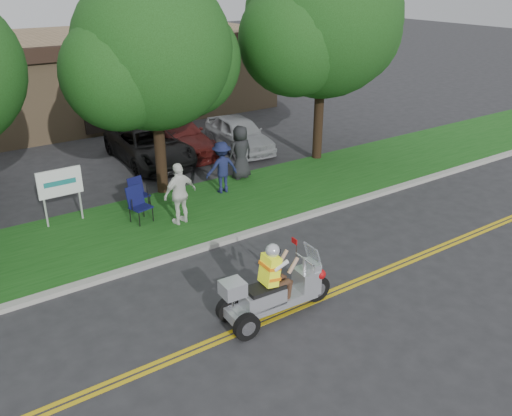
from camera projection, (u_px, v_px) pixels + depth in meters
ground at (281, 298)px, 12.37m from camera, size 120.00×120.00×0.00m
centerline_near at (297, 310)px, 11.93m from camera, size 60.00×0.10×0.01m
centerline_far at (292, 306)px, 12.05m from camera, size 60.00×0.10×0.01m
curb at (213, 244)px, 14.64m from camera, size 60.00×0.25×0.12m
grass_verge at (177, 217)px, 16.26m from camera, size 60.00×4.00×0.10m
commercial_building at (84, 75)px, 26.87m from camera, size 18.00×8.20×4.00m
tree_mid at (154, 57)px, 16.30m from camera, size 5.88×4.80×7.05m
tree_right at (324, 25)px, 19.27m from camera, size 6.86×5.60×8.07m
business_sign at (60, 186)px, 15.32m from camera, size 1.25×0.06×1.75m
trike_scooter at (273, 292)px, 11.47m from camera, size 2.71×0.92×1.77m
lawn_chair_a at (138, 191)px, 16.60m from camera, size 0.57×0.59×0.95m
lawn_chair_b at (138, 202)px, 15.68m from camera, size 0.67×0.69×1.05m
spectator_adult_right at (180, 193)px, 15.42m from camera, size 1.12×0.60×1.82m
spectator_chair_a at (222, 167)px, 17.61m from camera, size 1.16×0.72×1.71m
spectator_chair_b at (241, 152)px, 18.77m from camera, size 0.94×0.63×1.88m
parked_car_mid at (149, 145)px, 20.69m from camera, size 2.50×5.03×1.37m
parked_car_right at (175, 135)px, 21.85m from camera, size 2.29×5.00×1.42m
parked_car_far_right at (239, 134)px, 22.14m from camera, size 2.06×4.22×1.39m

